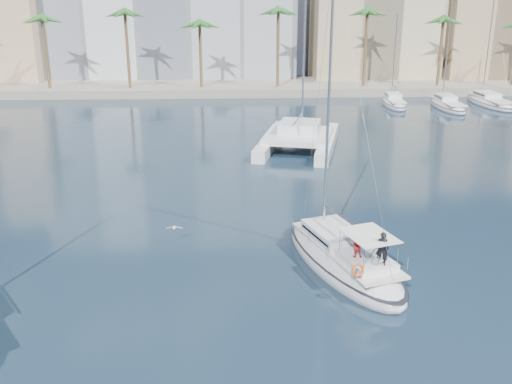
{
  "coord_description": "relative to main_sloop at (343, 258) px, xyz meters",
  "views": [
    {
      "loc": [
        -1.72,
        -27.4,
        13.54
      ],
      "look_at": [
        -0.4,
        1.5,
        3.69
      ],
      "focal_mm": 40.0,
      "sensor_mm": 36.0,
      "label": 1
    }
  ],
  "objects": [
    {
      "name": "ground",
      "position": [
        -4.11,
        0.25,
        -0.51
      ],
      "size": [
        160.0,
        160.0,
        0.0
      ],
      "primitive_type": "plane",
      "color": "black",
      "rests_on": "ground"
    },
    {
      "name": "quay",
      "position": [
        -4.11,
        61.25,
        0.09
      ],
      "size": [
        120.0,
        14.0,
        1.2
      ],
      "primitive_type": "cube",
      "color": "gray",
      "rests_on": "ground"
    },
    {
      "name": "building_beige",
      "position": [
        17.89,
        70.25,
        9.49
      ],
      "size": [
        20.0,
        14.0,
        20.0
      ],
      "primitive_type": "cube",
      "color": "#BFAF89",
      "rests_on": "ground"
    },
    {
      "name": "building_tan_right",
      "position": [
        37.89,
        68.25,
        8.49
      ],
      "size": [
        18.0,
        12.0,
        18.0
      ],
      "primitive_type": "cube",
      "color": "tan",
      "rests_on": "ground"
    },
    {
      "name": "palm_centre",
      "position": [
        -4.11,
        57.25,
        9.77
      ],
      "size": [
        3.6,
        3.6,
        12.3
      ],
      "color": "brown",
      "rests_on": "ground"
    },
    {
      "name": "palm_right",
      "position": [
        29.89,
        57.25,
        9.77
      ],
      "size": [
        3.6,
        3.6,
        12.3
      ],
      "color": "brown",
      "rests_on": "ground"
    },
    {
      "name": "main_sloop",
      "position": [
        0.0,
        0.0,
        0.0
      ],
      "size": [
        6.66,
        11.5,
        16.27
      ],
      "rotation": [
        0.0,
        0.0,
        0.31
      ],
      "color": "silver",
      "rests_on": "ground"
    },
    {
      "name": "catamaran",
      "position": [
        0.68,
        25.57,
        0.66
      ],
      "size": [
        9.63,
        14.44,
        19.14
      ],
      "rotation": [
        0.0,
        0.0,
        -0.24
      ],
      "color": "silver",
      "rests_on": "ground"
    },
    {
      "name": "seagull",
      "position": [
        -9.13,
        3.23,
        0.59
      ],
      "size": [
        0.97,
        0.42,
        0.18
      ],
      "color": "silver",
      "rests_on": "ground"
    },
    {
      "name": "moored_yacht_a",
      "position": [
        15.89,
        47.25,
        -0.51
      ],
      "size": [
        3.37,
        9.52,
        11.9
      ],
      "primitive_type": null,
      "rotation": [
        0.0,
        0.0,
        -0.07
      ],
      "color": "silver",
      "rests_on": "ground"
    },
    {
      "name": "moored_yacht_b",
      "position": [
        22.39,
        45.25,
        -0.51
      ],
      "size": [
        3.32,
        10.83,
        13.72
      ],
      "primitive_type": null,
      "rotation": [
        0.0,
        0.0,
        -0.02
      ],
      "color": "silver",
      "rests_on": "ground"
    },
    {
      "name": "moored_yacht_c",
      "position": [
        28.89,
        47.25,
        -0.51
      ],
      "size": [
        3.98,
        12.33,
        15.54
      ],
      "primitive_type": null,
      "rotation": [
        0.0,
        0.0,
        0.03
      ],
      "color": "silver",
      "rests_on": "ground"
    }
  ]
}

